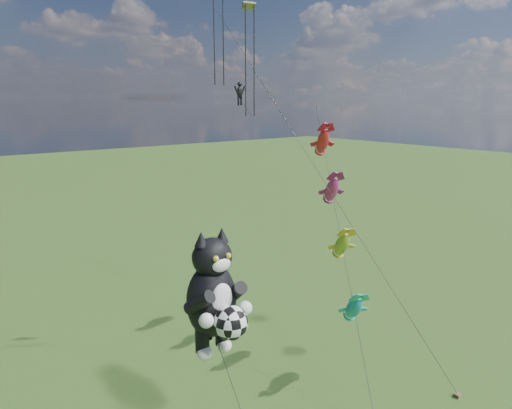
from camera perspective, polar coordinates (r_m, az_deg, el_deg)
cat_kite_rig at (r=22.43m, az=-4.74°, el=-10.25°), size 2.76×4.29×11.16m
fish_windsock_rig at (r=33.05m, az=9.22°, el=-1.40°), size 8.71×13.51×16.20m
parafoil_rig at (r=33.58m, az=-1.39°, el=14.94°), size 5.79×16.80×25.37m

